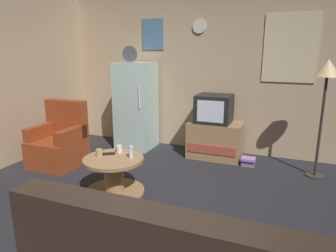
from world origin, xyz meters
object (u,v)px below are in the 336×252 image
(wine_glass, at_px, (131,152))
(standing_lamp, at_px, (327,78))
(tv_stand, at_px, (215,140))
(armchair, at_px, (59,143))
(coffee_table, at_px, (114,176))
(mug_ceramic_tan, at_px, (99,153))
(fridge, at_px, (136,106))
(crt_tv, at_px, (214,109))
(book_stack, at_px, (248,161))
(remote_control, at_px, (109,154))
(mug_ceramic_white, at_px, (119,149))

(wine_glass, bearing_deg, standing_lamp, 33.88)
(tv_stand, distance_m, armchair, 2.43)
(wine_glass, bearing_deg, coffee_table, -159.22)
(mug_ceramic_tan, bearing_deg, standing_lamp, 31.16)
(fridge, distance_m, wine_glass, 1.85)
(crt_tv, bearing_deg, tv_stand, 1.47)
(armchair, bearing_deg, crt_tv, 29.69)
(fridge, height_order, standing_lamp, fridge)
(fridge, bearing_deg, coffee_table, -70.79)
(crt_tv, xyz_separation_m, book_stack, (0.60, -0.18, -0.74))
(standing_lamp, height_order, wine_glass, standing_lamp)
(mug_ceramic_tan, bearing_deg, book_stack, 44.97)
(remote_control, bearing_deg, book_stack, 10.99)
(fridge, xyz_separation_m, standing_lamp, (2.90, -0.25, 0.60))
(remote_control, distance_m, book_stack, 2.14)
(remote_control, bearing_deg, wine_glass, -34.70)
(armchair, xyz_separation_m, book_stack, (2.68, 1.01, -0.28))
(crt_tv, bearing_deg, remote_control, -118.64)
(mug_ceramic_tan, relative_size, armchair, 0.09)
(wine_glass, bearing_deg, mug_ceramic_tan, -166.54)
(mug_ceramic_tan, height_order, remote_control, mug_ceramic_tan)
(remote_control, bearing_deg, crt_tv, 27.90)
(mug_ceramic_tan, bearing_deg, crt_tv, 60.90)
(crt_tv, xyz_separation_m, armchair, (-2.08, -1.19, -0.46))
(wine_glass, height_order, remote_control, wine_glass)
(armchair, bearing_deg, standing_lamp, 14.66)
(standing_lamp, relative_size, book_stack, 7.26)
(book_stack, bearing_deg, mug_ceramic_white, -136.47)
(mug_ceramic_tan, bearing_deg, armchair, 153.15)
(tv_stand, distance_m, book_stack, 0.63)
(mug_ceramic_white, bearing_deg, wine_glass, -28.00)
(fridge, xyz_separation_m, mug_ceramic_tan, (0.42, -1.75, -0.26))
(standing_lamp, height_order, remote_control, standing_lamp)
(tv_stand, xyz_separation_m, armchair, (-2.12, -1.19, 0.05))
(book_stack, bearing_deg, tv_stand, 162.22)
(crt_tv, bearing_deg, coffee_table, -114.47)
(coffee_table, distance_m, mug_ceramic_white, 0.34)
(mug_ceramic_tan, relative_size, book_stack, 0.41)
(coffee_table, xyz_separation_m, mug_ceramic_tan, (-0.19, -0.02, 0.27))
(standing_lamp, bearing_deg, book_stack, 175.67)
(wine_glass, relative_size, book_stack, 0.68)
(fridge, xyz_separation_m, tv_stand, (1.43, 0.00, -0.46))
(standing_lamp, height_order, mug_ceramic_white, standing_lamp)
(tv_stand, distance_m, wine_glass, 1.79)
(crt_tv, bearing_deg, mug_ceramic_white, -118.31)
(crt_tv, height_order, armchair, crt_tv)
(coffee_table, bearing_deg, mug_ceramic_white, 100.37)
(fridge, xyz_separation_m, crt_tv, (1.39, -0.00, 0.05))
(mug_ceramic_tan, xyz_separation_m, book_stack, (1.57, 1.57, -0.44))
(mug_ceramic_tan, xyz_separation_m, remote_control, (0.07, 0.10, -0.03))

